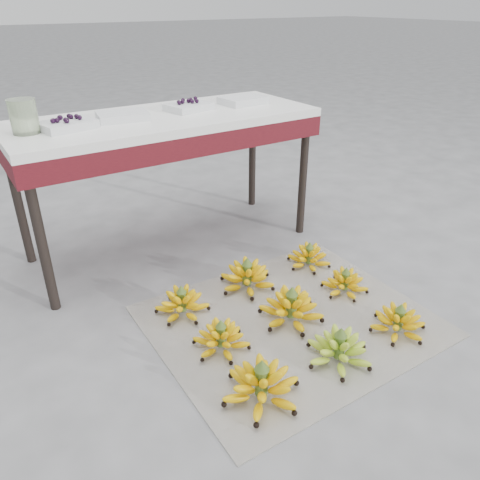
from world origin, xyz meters
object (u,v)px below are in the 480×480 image
tray_left (122,116)px  glass_jar (24,117)px  bunch_front_center (339,349)px  bunch_back_right (309,257)px  bunch_front_right (398,322)px  bunch_mid_right (345,283)px  tray_far_left (67,124)px  tray_far_right (243,100)px  bunch_mid_left (221,339)px  bunch_back_center (247,277)px  bunch_mid_center (291,308)px  tray_right (189,106)px  vendor_table (165,132)px  bunch_back_left (182,304)px  bunch_front_left (261,385)px  newspaper_mat (290,321)px

tray_left → glass_jar: size_ratio=1.78×
bunch_front_center → bunch_back_right: size_ratio=1.34×
bunch_front_right → bunch_mid_right: 0.38m
tray_far_left → tray_far_right: tray_far_left is taller
bunch_front_right → bunch_mid_left: (-0.73, 0.34, -0.00)m
bunch_back_center → bunch_mid_center: bearing=-70.9°
tray_left → tray_right: bearing=3.0°
vendor_table → bunch_front_center: bearing=-84.7°
bunch_mid_left → bunch_back_left: 0.32m
bunch_mid_center → bunch_mid_right: bearing=8.6°
bunch_back_right → tray_left: size_ratio=0.89×
bunch_front_center → vendor_table: size_ratio=0.20×
bunch_back_center → tray_far_right: size_ratio=1.31×
bunch_front_left → glass_jar: 1.60m
bunch_front_center → tray_far_right: bearing=85.7°
bunch_mid_right → tray_far_left: 1.59m
bunch_back_center → tray_left: size_ratio=1.30×
bunch_back_right → tray_right: tray_right is taller
tray_left → bunch_front_center: bearing=-75.3°
newspaper_mat → bunch_front_center: bunch_front_center is taller
bunch_mid_right → glass_jar: bearing=136.6°
bunch_back_center → vendor_table: (-0.11, 0.65, 0.64)m
bunch_front_left → tray_right: 1.61m
bunch_front_left → bunch_back_center: (0.38, 0.67, -0.00)m
tray_far_right → glass_jar: size_ratio=1.76×
bunch_mid_center → tray_right: size_ratio=1.16×
bunch_front_right → tray_right: tray_right is taller
bunch_front_right → tray_far_right: tray_far_right is taller
bunch_back_left → newspaper_mat: bearing=-61.8°
bunch_mid_center → tray_far_left: 1.39m
bunch_mid_left → tray_left: size_ratio=0.90×
bunch_front_right → tray_right: bearing=95.4°
bunch_back_left → bunch_back_center: bearing=-19.1°
bunch_front_right → tray_left: tray_left is taller
bunch_front_center → bunch_back_right: bunch_front_center is taller
tray_left → bunch_mid_right: bearing=-52.5°
tray_far_left → tray_right: size_ratio=1.02×
newspaper_mat → bunch_mid_left: size_ratio=4.97×
newspaper_mat → tray_far_left: (-0.65, 0.97, 0.82)m
bunch_back_left → tray_far_right: tray_far_right is taller
bunch_front_center → bunch_mid_left: size_ratio=1.32×
bunch_front_right → bunch_mid_center: 0.49m
bunch_front_left → glass_jar: bearing=122.8°
tray_far_left → tray_right: 0.69m
bunch_front_left → bunch_mid_right: (0.79, 0.36, -0.01)m
bunch_back_left → bunch_front_left: bearing=-111.7°
bunch_mid_right → bunch_front_left: bearing=-160.7°
bunch_mid_center → tray_left: (-0.36, 1.00, 0.75)m
bunch_mid_center → vendor_table: 1.19m
bunch_front_center → bunch_front_right: (0.36, -0.01, -0.01)m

